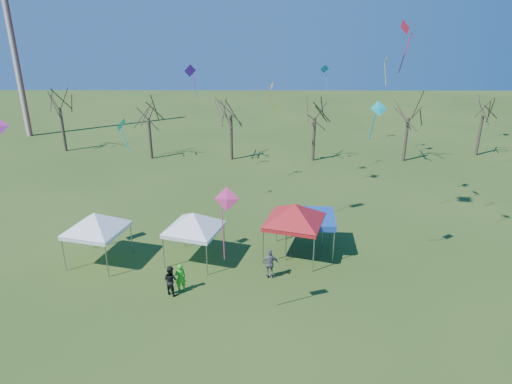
% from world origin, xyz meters
% --- Properties ---
extents(ground, '(140.00, 140.00, 0.00)m').
position_xyz_m(ground, '(0.00, 0.00, 0.00)').
color(ground, '#2F4C18').
rests_on(ground, ground).
extents(radio_mast, '(0.70, 0.70, 25.00)m').
position_xyz_m(radio_mast, '(-28.00, 34.00, 12.50)').
color(radio_mast, silver).
rests_on(radio_mast, ground).
extents(tree_0, '(3.83, 3.83, 8.44)m').
position_xyz_m(tree_0, '(-20.85, 27.38, 6.49)').
color(tree_0, '#3D2D21').
rests_on(tree_0, ground).
extents(tree_1, '(3.42, 3.42, 7.54)m').
position_xyz_m(tree_1, '(-10.77, 24.65, 5.79)').
color(tree_1, '#3D2D21').
rests_on(tree_1, ground).
extents(tree_2, '(3.71, 3.71, 8.18)m').
position_xyz_m(tree_2, '(-2.37, 24.38, 6.29)').
color(tree_2, '#3D2D21').
rests_on(tree_2, ground).
extents(tree_3, '(3.59, 3.59, 7.91)m').
position_xyz_m(tree_3, '(6.03, 24.04, 6.08)').
color(tree_3, '#3D2D21').
rests_on(tree_3, ground).
extents(tree_4, '(3.58, 3.58, 7.89)m').
position_xyz_m(tree_4, '(15.36, 24.00, 6.06)').
color(tree_4, '#3D2D21').
rests_on(tree_4, ground).
extents(tree_5, '(3.39, 3.39, 7.46)m').
position_xyz_m(tree_5, '(23.72, 26.07, 5.73)').
color(tree_5, '#3D2D21').
rests_on(tree_5, ground).
extents(tent_white_west, '(4.14, 4.14, 3.77)m').
position_xyz_m(tent_white_west, '(-9.17, 3.27, 3.04)').
color(tent_white_west, gray).
rests_on(tent_white_west, ground).
extents(tent_white_mid, '(3.99, 3.99, 3.68)m').
position_xyz_m(tent_white_mid, '(-3.41, 3.52, 2.97)').
color(tent_white_mid, gray).
rests_on(tent_white_mid, ground).
extents(tent_red, '(4.41, 4.41, 4.07)m').
position_xyz_m(tent_red, '(2.65, 4.13, 3.28)').
color(tent_red, gray).
rests_on(tent_red, ground).
extents(tent_blue, '(3.28, 3.28, 2.41)m').
position_xyz_m(tent_blue, '(3.66, 4.87, 2.22)').
color(tent_blue, gray).
rests_on(tent_blue, ground).
extents(person_dark, '(1.02, 0.96, 1.67)m').
position_xyz_m(person_dark, '(-4.24, -0.09, 0.84)').
color(person_dark, black).
rests_on(person_dark, ground).
extents(person_green, '(0.70, 0.59, 1.64)m').
position_xyz_m(person_green, '(-3.76, 0.21, 0.82)').
color(person_green, green).
rests_on(person_green, ground).
extents(person_grey, '(1.07, 0.47, 1.80)m').
position_xyz_m(person_grey, '(1.12, 1.56, 0.90)').
color(person_grey, slate).
rests_on(person_grey, ground).
extents(kite_5, '(1.11, 0.43, 3.62)m').
position_xyz_m(kite_5, '(-0.92, -2.90, 6.63)').
color(kite_5, '#FF3886').
rests_on(kite_5, ground).
extents(kite_22, '(0.80, 0.84, 2.55)m').
position_xyz_m(kite_22, '(1.61, 21.48, 7.84)').
color(kite_22, orange).
rests_on(kite_22, ground).
extents(kite_27, '(0.95, 0.66, 2.15)m').
position_xyz_m(kite_27, '(6.68, 2.55, 9.52)').
color(kite_27, '#0BABAE').
rests_on(kite_27, ground).
extents(kite_17, '(0.72, 1.13, 3.24)m').
position_xyz_m(kite_17, '(9.56, 9.05, 13.30)').
color(kite_17, red).
rests_on(kite_17, ground).
extents(kite_19, '(0.90, 0.66, 2.21)m').
position_xyz_m(kite_19, '(6.16, 19.67, 9.63)').
color(kite_19, '#1483DD').
rests_on(kite_19, ground).
extents(kite_12, '(0.86, 1.08, 2.99)m').
position_xyz_m(kite_12, '(12.62, 24.16, 10.00)').
color(kite_12, yellow).
rests_on(kite_12, ground).
extents(kite_13, '(1.13, 1.01, 2.92)m').
position_xyz_m(kite_13, '(-5.51, 19.47, 9.51)').
color(kite_13, purple).
rests_on(kite_13, ground).
extents(kite_1, '(0.64, 0.92, 1.89)m').
position_xyz_m(kite_1, '(-6.72, 2.29, 8.73)').
color(kite_1, '#0CB6B2').
rests_on(kite_1, ground).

